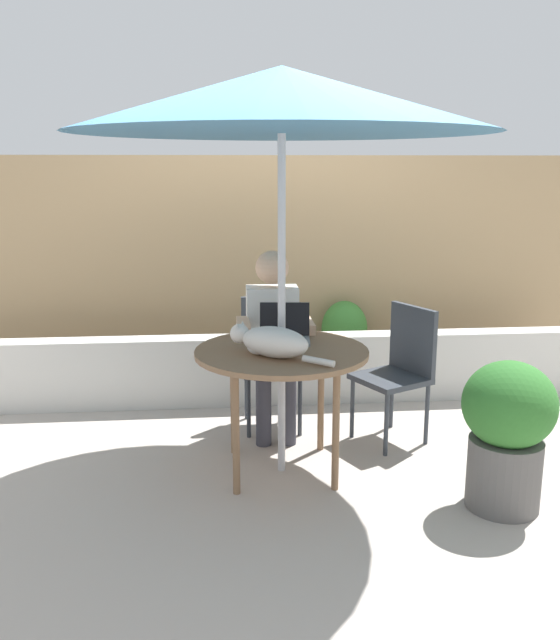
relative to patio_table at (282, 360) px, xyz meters
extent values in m
plane|color=#ADA399|center=(0.00, 0.00, -0.68)|extent=(14.00, 14.00, 0.00)
cube|color=tan|center=(0.00, 1.89, 0.25)|extent=(5.52, 0.08, 1.84)
cube|color=beige|center=(0.00, 1.18, -0.42)|extent=(4.97, 0.20, 0.52)
cylinder|color=brown|center=(0.00, 0.00, 0.05)|extent=(0.99, 0.99, 0.03)
cylinder|color=brown|center=(0.27, 0.27, -0.32)|extent=(0.04, 0.04, 0.71)
cylinder|color=brown|center=(-0.27, 0.27, -0.32)|extent=(0.04, 0.04, 0.71)
cylinder|color=brown|center=(-0.27, -0.27, -0.32)|extent=(0.04, 0.04, 0.71)
cylinder|color=brown|center=(0.27, -0.27, -0.32)|extent=(0.04, 0.04, 0.71)
cylinder|color=#B7B7BC|center=(0.00, 0.00, 0.37)|extent=(0.04, 0.04, 2.08)
cone|color=#33668C|center=(0.00, 0.00, 1.43)|extent=(2.28, 2.28, 0.34)
sphere|color=#B7B7BC|center=(0.00, 0.00, 1.44)|extent=(0.06, 0.06, 0.06)
cube|color=#33383F|center=(0.00, 0.68, -0.25)|extent=(0.40, 0.40, 0.04)
cube|color=#33383F|center=(0.00, 0.86, -0.01)|extent=(0.40, 0.04, 0.44)
cylinder|color=#33383F|center=(0.17, 0.85, -0.47)|extent=(0.03, 0.03, 0.41)
cylinder|color=#33383F|center=(-0.17, 0.85, -0.47)|extent=(0.03, 0.03, 0.41)
cylinder|color=#33383F|center=(-0.17, 0.51, -0.47)|extent=(0.03, 0.03, 0.41)
cylinder|color=#33383F|center=(0.17, 0.51, -0.47)|extent=(0.03, 0.03, 0.41)
cube|color=#33383F|center=(0.74, 0.37, -0.25)|extent=(0.54, 0.54, 0.04)
cube|color=#33383F|center=(0.90, 0.45, -0.01)|extent=(0.21, 0.37, 0.44)
cylinder|color=#33383F|center=(0.97, 0.30, -0.47)|extent=(0.03, 0.03, 0.41)
cylinder|color=#33383F|center=(0.81, 0.60, -0.47)|extent=(0.03, 0.03, 0.41)
cylinder|color=#33383F|center=(0.51, 0.45, -0.47)|extent=(0.03, 0.03, 0.41)
cylinder|color=#33383F|center=(0.66, 0.14, -0.47)|extent=(0.03, 0.03, 0.41)
cube|color=white|center=(0.00, 0.68, 0.04)|extent=(0.34, 0.20, 0.54)
sphere|color=#DBAD89|center=(0.00, 0.67, 0.44)|extent=(0.22, 0.22, 0.22)
cube|color=#383842|center=(-0.08, 0.53, -0.18)|extent=(0.12, 0.30, 0.12)
cylinder|color=#383842|center=(-0.08, 0.38, -0.46)|extent=(0.10, 0.10, 0.44)
cube|color=#383842|center=(0.08, 0.53, -0.18)|extent=(0.12, 0.30, 0.12)
cylinder|color=#383842|center=(0.08, 0.38, -0.46)|extent=(0.10, 0.10, 0.44)
cube|color=#DBAD89|center=(-0.20, 0.46, 0.09)|extent=(0.08, 0.32, 0.08)
cube|color=#DBAD89|center=(0.20, 0.46, 0.09)|extent=(0.08, 0.32, 0.08)
cube|color=gray|center=(0.03, 0.17, 0.07)|extent=(0.32, 0.25, 0.02)
cube|color=black|center=(0.04, 0.27, 0.18)|extent=(0.30, 0.09, 0.20)
cube|color=gray|center=(0.04, 0.28, 0.18)|extent=(0.30, 0.09, 0.20)
ellipsoid|color=silver|center=(-0.05, -0.15, 0.15)|extent=(0.44, 0.38, 0.17)
sphere|color=silver|center=(-0.24, -0.02, 0.17)|extent=(0.11, 0.11, 0.11)
ellipsoid|color=white|center=(-0.14, -0.09, 0.11)|extent=(0.17, 0.17, 0.09)
cylinder|color=silver|center=(0.16, -0.34, 0.09)|extent=(0.17, 0.13, 0.04)
cone|color=silver|center=(-0.22, 0.00, 0.22)|extent=(0.04, 0.04, 0.03)
cone|color=silver|center=(-0.26, -0.05, 0.22)|extent=(0.04, 0.04, 0.03)
cylinder|color=#9E5138|center=(0.68, 1.68, -0.56)|extent=(0.30, 0.30, 0.24)
ellipsoid|color=#3D7F33|center=(0.68, 1.68, -0.24)|extent=(0.38, 0.38, 0.47)
cylinder|color=#595654|center=(1.12, -0.54, -0.49)|extent=(0.38, 0.38, 0.38)
ellipsoid|color=#2D6B28|center=(1.12, -0.54, -0.11)|extent=(0.48, 0.48, 0.45)
camera|label=1|loc=(-0.35, -3.70, 1.09)|focal=38.01mm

